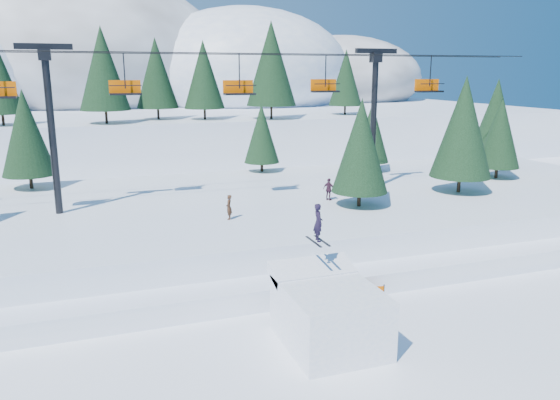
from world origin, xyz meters
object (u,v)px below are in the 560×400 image
object	(u,v)px
chairlift	(215,100)
banner_near	(357,293)
jump_kicker	(329,312)
banner_far	(403,268)

from	to	relation	value
chairlift	banner_near	distance (m)	16.59
jump_kicker	chairlift	size ratio (longest dim) A/B	0.12
banner_near	banner_far	distance (m)	4.65
chairlift	banner_near	bearing A→B (deg)	-74.41
jump_kicker	chairlift	bearing A→B (deg)	92.80
chairlift	banner_far	size ratio (longest dim) A/B	17.42
jump_kicker	banner_far	size ratio (longest dim) A/B	2.16
chairlift	banner_far	distance (m)	16.25
jump_kicker	banner_near	xyz separation A→B (m)	(2.96, 3.15, -0.83)
banner_near	chairlift	bearing A→B (deg)	105.59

